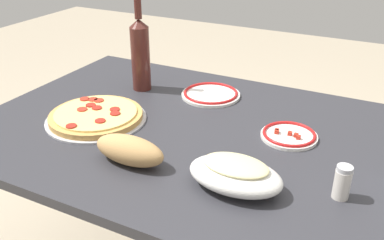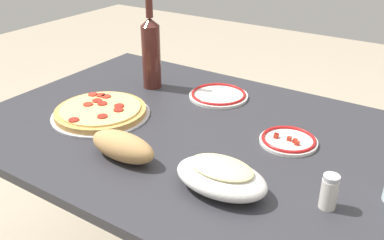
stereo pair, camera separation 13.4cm
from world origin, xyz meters
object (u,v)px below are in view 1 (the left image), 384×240
dining_table (192,159)px  side_plate_near (211,94)px  pepperoni_pizza (96,116)px  baked_pasta_dish (235,174)px  bread_loaf (129,150)px  wine_bottle (140,53)px  side_plate_far (289,135)px  spice_shaker (342,182)px

dining_table → side_plate_near: (-0.05, 0.26, 0.12)m
pepperoni_pizza → side_plate_near: bearing=54.2°
baked_pasta_dish → bread_loaf: bearing=-175.6°
pepperoni_pizza → baked_pasta_dish: (0.54, -0.14, 0.03)m
baked_pasta_dish → wine_bottle: bearing=141.7°
bread_loaf → pepperoni_pizza: bearing=146.1°
side_plate_far → spice_shaker: spice_shaker is taller
baked_pasta_dish → wine_bottle: size_ratio=0.71×
pepperoni_pizza → bread_loaf: (0.25, -0.17, 0.03)m
dining_table → spice_shaker: (0.48, -0.16, 0.16)m
pepperoni_pizza → side_plate_near: pepperoni_pizza is taller
pepperoni_pizza → side_plate_near: size_ratio=1.52×
baked_pasta_dish → spice_shaker: size_ratio=2.76×
side_plate_near → bread_loaf: bread_loaf is taller
baked_pasta_dish → bread_loaf: bread_loaf is taller
dining_table → bread_loaf: 0.30m
side_plate_near → side_plate_far: size_ratio=1.26×
dining_table → pepperoni_pizza: (-0.31, -0.09, 0.13)m
dining_table → bread_loaf: bread_loaf is taller
wine_bottle → bread_loaf: wine_bottle is taller
dining_table → baked_pasta_dish: 0.37m
pepperoni_pizza → bread_loaf: 0.30m
spice_shaker → pepperoni_pizza: bearing=175.2°
dining_table → bread_loaf: bearing=-103.0°
pepperoni_pizza → side_plate_far: 0.62m
bread_loaf → spice_shaker: 0.55m
dining_table → spice_shaker: 0.53m
side_plate_near → side_plate_far: bearing=-27.6°
dining_table → pepperoni_pizza: 0.34m
wine_bottle → side_plate_far: bearing=-11.8°
pepperoni_pizza → wine_bottle: size_ratio=0.97×
baked_pasta_dish → side_plate_near: (-0.29, 0.49, -0.03)m
pepperoni_pizza → baked_pasta_dish: bearing=-14.8°
wine_bottle → spice_shaker: size_ratio=3.89×
side_plate_near → bread_loaf: (-0.00, -0.51, 0.03)m
wine_bottle → side_plate_far: size_ratio=1.98×
baked_pasta_dish → wine_bottle: (-0.56, 0.44, 0.10)m
baked_pasta_dish → bread_loaf: (-0.30, -0.02, -0.00)m
pepperoni_pizza → side_plate_far: pepperoni_pizza is taller
baked_pasta_dish → dining_table: bearing=135.6°
side_plate_near → side_plate_far: 0.39m
wine_bottle → spice_shaker: bearing=-24.4°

